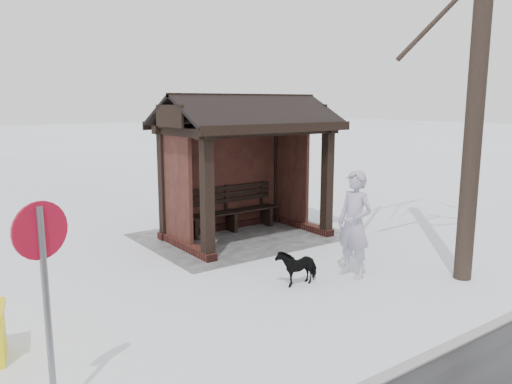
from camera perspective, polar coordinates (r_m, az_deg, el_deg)
ground at (r=10.93m, az=-1.04°, el=-5.24°), size 120.00×120.00×0.00m
kerb at (r=7.37m, az=24.91°, el=-14.03°), size 120.00×0.15×0.06m
trampled_patch at (r=11.09m, az=-1.63°, el=-4.98°), size 4.20×3.20×0.02m
bus_shelter at (r=10.69m, az=-1.57°, el=6.20°), size 3.60×2.40×3.09m
pedestrian at (r=8.52m, az=11.19°, el=-3.63°), size 0.47×0.68×1.81m
dog at (r=8.22m, az=4.72°, el=-8.44°), size 0.71×0.35×0.58m
road_sign at (r=4.87m, az=-23.17°, el=-7.39°), size 0.51×0.20×2.08m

